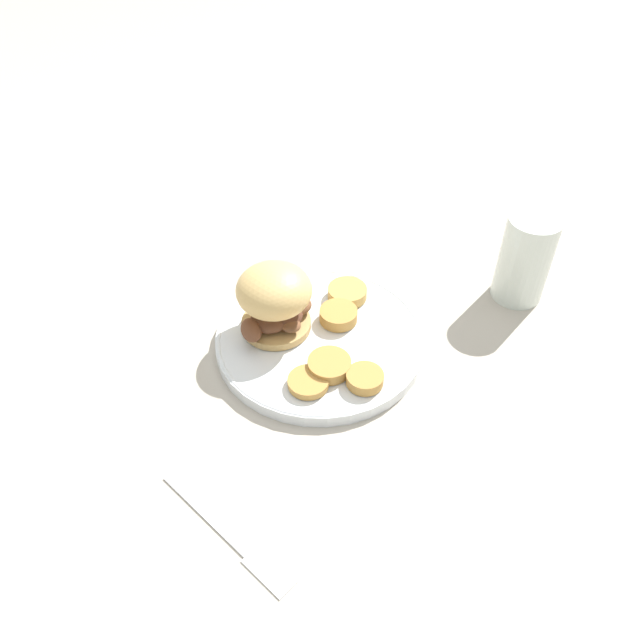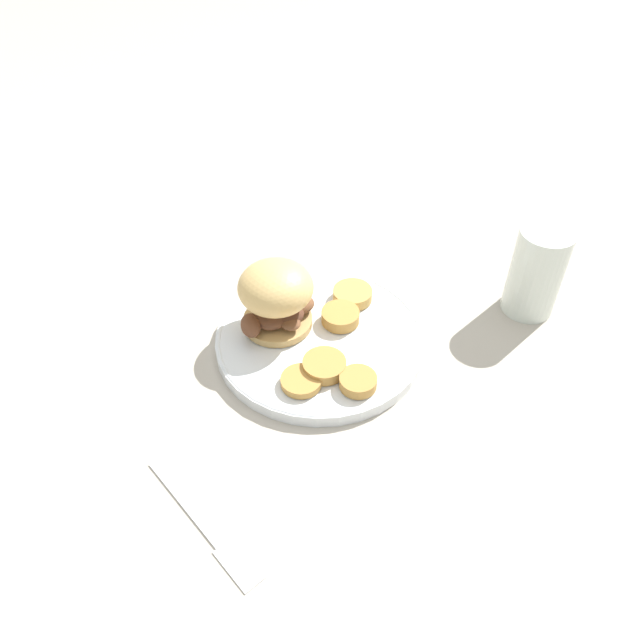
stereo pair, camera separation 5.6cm
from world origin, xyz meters
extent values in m
plane|color=#B2A899|center=(0.00, 0.00, 0.00)|extent=(4.00, 4.00, 0.00)
cylinder|color=white|center=(0.00, 0.00, 0.01)|extent=(0.27, 0.27, 0.02)
torus|color=white|center=(0.00, 0.00, 0.02)|extent=(0.27, 0.27, 0.01)
cylinder|color=tan|center=(-0.03, 0.05, 0.02)|extent=(0.09, 0.09, 0.01)
ellipsoid|color=brown|center=(0.00, 0.04, 0.04)|extent=(0.06, 0.06, 0.02)
ellipsoid|color=brown|center=(-0.04, 0.05, 0.04)|extent=(0.05, 0.06, 0.02)
ellipsoid|color=#563323|center=(-0.01, 0.05, 0.04)|extent=(0.04, 0.03, 0.02)
ellipsoid|color=brown|center=(-0.07, 0.05, 0.04)|extent=(0.04, 0.05, 0.02)
ellipsoid|color=#563323|center=(-0.02, 0.04, 0.04)|extent=(0.06, 0.06, 0.02)
ellipsoid|color=brown|center=(-0.03, 0.03, 0.04)|extent=(0.03, 0.03, 0.01)
ellipsoid|color=#DBB26B|center=(-0.03, 0.05, 0.08)|extent=(0.09, 0.09, 0.06)
cylinder|color=#BC8942|center=(0.04, 0.00, 0.03)|extent=(0.05, 0.05, 0.02)
cylinder|color=#BC8942|center=(-0.04, -0.05, 0.03)|extent=(0.05, 0.05, 0.01)
cylinder|color=tan|center=(0.08, 0.02, 0.03)|extent=(0.05, 0.05, 0.02)
cylinder|color=#BC8942|center=(-0.03, -0.09, 0.03)|extent=(0.04, 0.04, 0.01)
cylinder|color=#BC8942|center=(-0.07, -0.05, 0.02)|extent=(0.05, 0.05, 0.01)
cube|color=silver|center=(-0.26, -0.07, 0.00)|extent=(0.02, 0.13, 0.00)
cube|color=silver|center=(-0.26, -0.16, 0.00)|extent=(0.03, 0.05, 0.00)
cylinder|color=silver|center=(0.26, -0.14, 0.06)|extent=(0.07, 0.07, 0.13)
camera|label=1|loc=(-0.43, -0.38, 0.58)|focal=35.00mm
camera|label=2|loc=(-0.39, -0.42, 0.58)|focal=35.00mm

